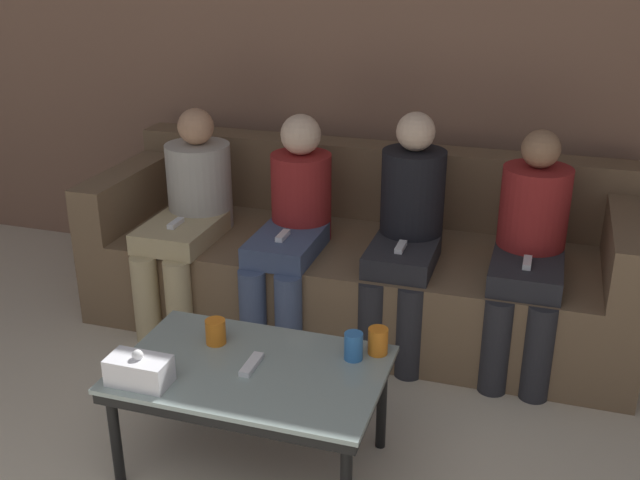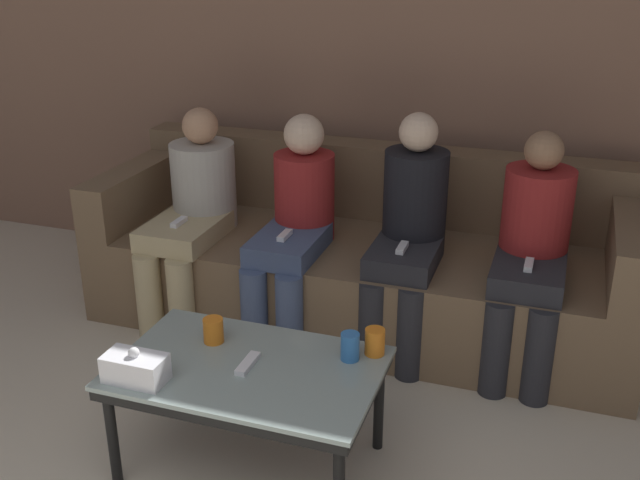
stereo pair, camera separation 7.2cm
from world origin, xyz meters
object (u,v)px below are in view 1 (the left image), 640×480
object	(u,v)px
couch	(359,261)
tissue_box	(139,370)
coffee_table	(252,377)
seated_person_mid_left	(293,222)
cup_far_center	(378,341)
seated_person_left_end	(190,209)
cup_near_left	(354,346)
cup_near_right	(216,332)
seated_person_mid_right	(407,228)
seated_person_right_end	(529,246)
game_remote	(252,364)

from	to	relation	value
couch	tissue_box	bearing A→B (deg)	-104.41
coffee_table	seated_person_mid_left	bearing A→B (deg)	101.53
tissue_box	cup_far_center	bearing A→B (deg)	30.89
couch	seated_person_left_end	size ratio (longest dim) A/B	2.51
cup_near_left	cup_near_right	world-z (taller)	cup_near_left
seated_person_mid_right	cup_far_center	bearing A→B (deg)	-85.37
cup_near_right	tissue_box	xyz separation A→B (m)	(-0.14, -0.33, 0.00)
couch	coffee_table	world-z (taller)	couch
tissue_box	seated_person_right_end	xyz separation A→B (m)	(1.24, 1.32, 0.10)
cup_near_left	seated_person_right_end	xyz separation A→B (m)	(0.57, 0.94, 0.10)
seated_person_right_end	cup_near_left	bearing A→B (deg)	-121.40
seated_person_left_end	seated_person_right_end	world-z (taller)	seated_person_right_end
couch	seated_person_left_end	bearing A→B (deg)	-164.75
coffee_table	cup_near_left	bearing A→B (deg)	26.20
coffee_table	seated_person_mid_right	xyz separation A→B (m)	(0.34, 1.11, 0.21)
coffee_table	seated_person_right_end	xyz separation A→B (m)	(0.91, 1.10, 0.19)
cup_near_right	seated_person_mid_right	distance (m)	1.13
coffee_table	seated_person_mid_right	size ratio (longest dim) A/B	0.85
coffee_table	cup_near_left	size ratio (longest dim) A/B	9.11
cup_near_right	seated_person_mid_left	world-z (taller)	seated_person_mid_left
couch	seated_person_mid_right	bearing A→B (deg)	-37.10
cup_near_left	seated_person_left_end	xyz separation A→B (m)	(-1.13, 0.92, 0.09)
couch	coffee_table	bearing A→B (deg)	-92.67
cup_near_left	seated_person_mid_left	xyz separation A→B (m)	(-0.56, 0.92, 0.09)
tissue_box	game_remote	bearing A→B (deg)	32.82
tissue_box	game_remote	distance (m)	0.40
seated_person_mid_left	game_remote	bearing A→B (deg)	-78.47
seated_person_mid_left	seated_person_mid_right	xyz separation A→B (m)	(0.57, 0.02, 0.02)
couch	seated_person_mid_right	xyz separation A→B (m)	(0.28, -0.21, 0.30)
seated_person_mid_left	tissue_box	bearing A→B (deg)	-94.93
seated_person_left_end	seated_person_right_end	xyz separation A→B (m)	(1.70, 0.01, 0.00)
cup_far_center	cup_near_left	bearing A→B (deg)	-139.15
cup_near_left	tissue_box	xyz separation A→B (m)	(-0.67, -0.38, -0.00)
seated_person_left_end	seated_person_mid_right	xyz separation A→B (m)	(1.13, 0.02, 0.02)
cup_near_left	cup_far_center	xyz separation A→B (m)	(0.08, 0.07, -0.00)
seated_person_mid_right	game_remote	bearing A→B (deg)	-107.26
cup_near_right	seated_person_mid_right	size ratio (longest dim) A/B	0.09
coffee_table	cup_near_left	world-z (taller)	cup_near_left
cup_near_right	seated_person_right_end	distance (m)	1.48
seated_person_left_end	cup_near_right	bearing A→B (deg)	-58.73
seated_person_mid_left	seated_person_mid_right	world-z (taller)	seated_person_mid_right
cup_near_right	seated_person_right_end	world-z (taller)	seated_person_right_end
seated_person_mid_right	seated_person_mid_left	bearing A→B (deg)	-177.49
tissue_box	cup_near_right	bearing A→B (deg)	67.70
cup_far_center	seated_person_mid_left	xyz separation A→B (m)	(-0.64, 0.85, 0.09)
tissue_box	couch	bearing A→B (deg)	75.59
couch	cup_near_right	xyz separation A→B (m)	(-0.26, -1.20, 0.18)
seated_person_left_end	seated_person_right_end	bearing A→B (deg)	0.39
seated_person_right_end	seated_person_left_end	bearing A→B (deg)	-179.61
tissue_box	game_remote	size ratio (longest dim) A/B	1.47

